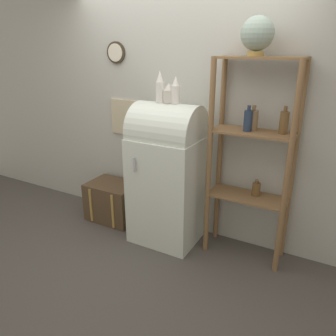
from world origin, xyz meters
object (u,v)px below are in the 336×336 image
Objects in this scene: vase_right at (176,91)px; suitcase_trunk at (113,201)px; refrigerator at (167,172)px; globe at (257,34)px; vase_center at (169,94)px; vase_left at (160,88)px.

suitcase_trunk is at bearing 177.74° from vase_right.
vase_right is (0.08, 0.01, 0.82)m from refrigerator.
suitcase_trunk is 2.40m from globe.
refrigerator is 1.52m from globe.
vase_center is at bearing -2.50° from suitcase_trunk.
vase_left is 1.17× the size of vase_right.
globe is 1.22× the size of vase_right.
vase_center is 0.08m from vase_right.
vase_center is (0.78, -0.03, 1.32)m from suitcase_trunk.
refrigerator is 0.79m from vase_center.
vase_right is at bearing 8.27° from refrigerator.
suitcase_trunk is at bearing -178.62° from globe.
refrigerator is 2.53× the size of suitcase_trunk.
vase_left is at bearing -173.20° from vase_center.
vase_left reaches higher than vase_right.
vase_right is (0.85, -0.03, 1.36)m from suitcase_trunk.
vase_left is 1.60× the size of vase_center.
vase_left reaches higher than refrigerator.
globe is at bearing 5.80° from vase_right.
vase_right is at bearing -2.26° from suitcase_trunk.
globe is at bearing 5.27° from vase_center.
vase_right is at bearing 3.84° from vase_left.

